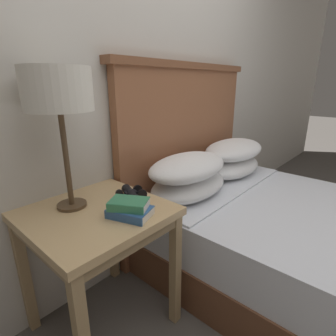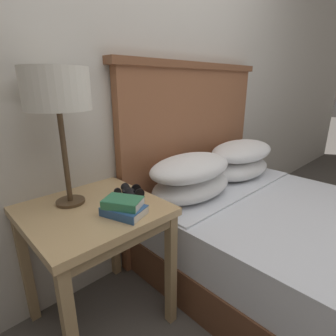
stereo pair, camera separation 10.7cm
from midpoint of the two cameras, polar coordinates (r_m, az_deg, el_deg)
The scene contains 7 objects.
wall_back at distance 1.67m, azimuth -4.26°, elevation 21.77°, with size 8.00×0.06×2.60m.
nightstand at distance 1.28m, azimuth -13.57°, elevation -11.79°, with size 0.58×0.58×0.65m.
bed at distance 1.77m, azimuth 29.58°, elevation -14.39°, with size 1.38×2.06×1.32m.
table_lamp at distance 1.19m, azimuth -20.63°, elevation 15.15°, with size 0.27×0.27×0.60m.
book_on_nightstand at distance 1.13m, azimuth -6.88°, elevation -9.27°, with size 0.17×0.20×0.04m.
book_stacked_on_top at distance 1.12m, azimuth -7.11°, elevation -7.55°, with size 0.17×0.19×0.04m.
binoculars_pair at distance 1.30m, azimuth -6.21°, elevation -5.32°, with size 0.16×0.16×0.05m.
Camera 2 is at (-1.04, -0.25, 1.19)m, focal length 28.00 mm.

